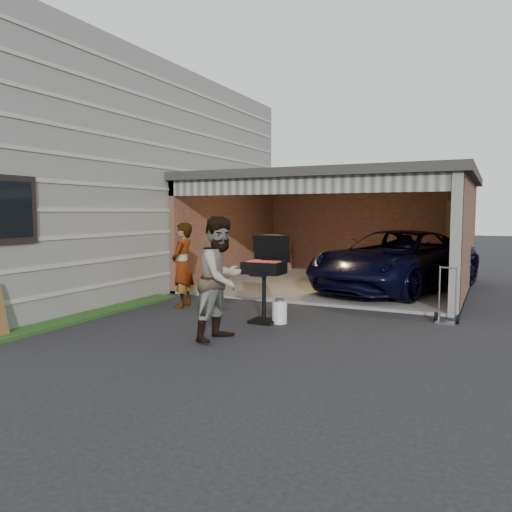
# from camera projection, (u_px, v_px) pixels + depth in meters

# --- Properties ---
(ground) EXTENTS (80.00, 80.00, 0.00)m
(ground) POSITION_uv_depth(u_px,v_px,m) (170.00, 337.00, 7.84)
(ground) COLOR black
(ground) RESTS_ON ground
(house) EXTENTS (7.00, 11.00, 5.50)m
(house) POSITION_uv_depth(u_px,v_px,m) (75.00, 183.00, 13.79)
(house) COLOR #474744
(house) RESTS_ON ground
(groundcover_strip) EXTENTS (0.50, 8.00, 0.06)m
(groundcover_strip) POSITION_uv_depth(u_px,v_px,m) (16.00, 334.00, 7.91)
(groundcover_strip) COLOR #193814
(groundcover_strip) RESTS_ON ground
(garage) EXTENTS (6.80, 6.30, 2.90)m
(garage) POSITION_uv_depth(u_px,v_px,m) (341.00, 216.00, 13.44)
(garage) COLOR #605E59
(garage) RESTS_ON ground
(minivan) EXTENTS (3.84, 5.70, 1.45)m
(minivan) POSITION_uv_depth(u_px,v_px,m) (396.00, 263.00, 12.19)
(minivan) COLOR black
(minivan) RESTS_ON ground
(woman) EXTENTS (0.52, 0.70, 1.74)m
(woman) POSITION_uv_depth(u_px,v_px,m) (183.00, 265.00, 10.25)
(woman) COLOR silver
(woman) RESTS_ON ground
(man) EXTENTS (0.83, 1.00, 1.89)m
(man) POSITION_uv_depth(u_px,v_px,m) (221.00, 278.00, 7.62)
(man) COLOR #44281A
(man) RESTS_ON ground
(bbq_grill) EXTENTS (0.69, 0.61, 1.55)m
(bbq_grill) POSITION_uv_depth(u_px,v_px,m) (265.00, 271.00, 8.82)
(bbq_grill) COLOR black
(bbq_grill) RESTS_ON ground
(propane_tank) EXTENTS (0.33, 0.33, 0.39)m
(propane_tank) POSITION_uv_depth(u_px,v_px,m) (280.00, 312.00, 8.79)
(propane_tank) COLOR white
(propane_tank) RESTS_ON ground
(hand_truck) EXTENTS (0.43, 0.34, 1.00)m
(hand_truck) POSITION_uv_depth(u_px,v_px,m) (446.00, 312.00, 8.80)
(hand_truck) COLOR slate
(hand_truck) RESTS_ON ground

